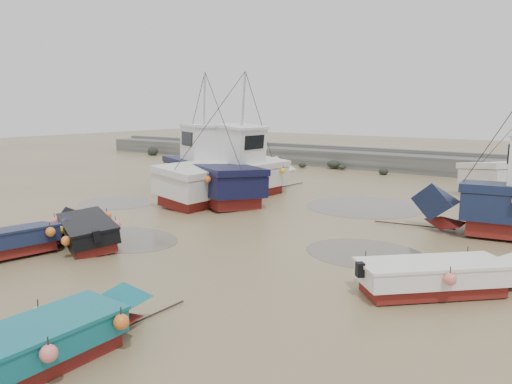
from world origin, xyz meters
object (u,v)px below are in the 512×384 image
Objects in this scene: dinghy_2 at (61,329)px; cabin_boat_1 at (233,172)px; dinghy_1 at (5,239)px; person at (187,202)px; dinghy_4 at (87,226)px; cabin_boat_0 at (205,171)px; dinghy_3 at (447,272)px.

cabin_boat_1 reaches higher than dinghy_2.
person is at bearing 109.58° from dinghy_1.
cabin_boat_1 is at bearing 32.32° from dinghy_4.
cabin_boat_1 reaches higher than dinghy_1.
dinghy_2 is 2.71× the size of person.
dinghy_1 and dinghy_4 have the same top height.
cabin_boat_0 reaches higher than dinghy_4.
dinghy_3 and dinghy_4 have the same top height.
cabin_boat_1 is (-0.89, 9.24, 0.78)m from dinghy_4.
cabin_boat_1 is 2.77m from person.
cabin_boat_0 reaches higher than person.
cabin_boat_0 is at bearing -159.37° from dinghy_3.
cabin_boat_1 is at bearing -160.49° from person.
cabin_boat_0 reaches higher than dinghy_1.
dinghy_4 is at bearing -80.10° from cabin_boat_1.
cabin_boat_0 is at bearing 122.12° from dinghy_2.
dinghy_1 is 1.06× the size of dinghy_4.
dinghy_1 is at bearing 55.47° from person.
person is at bearing 42.60° from dinghy_4.
dinghy_1 is at bearing 159.00° from dinghy_2.
cabin_boat_1 reaches higher than dinghy_4.
dinghy_2 is at bearing -58.63° from cabin_boat_1.
person is at bearing -147.00° from cabin_boat_0.
cabin_boat_1 is (1.31, 0.60, -0.00)m from cabin_boat_0.
person is at bearing -112.80° from cabin_boat_1.
dinghy_1 reaches higher than person.
dinghy_4 is at bearing 89.32° from dinghy_1.
dinghy_1 is 11.82m from cabin_boat_1.
person is (-1.48, 9.63, -0.55)m from dinghy_1.
dinghy_1 is 12.79m from dinghy_3.
dinghy_1 is 0.57× the size of cabin_boat_1.
person is (-1.11, -2.16, -1.33)m from cabin_boat_1.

